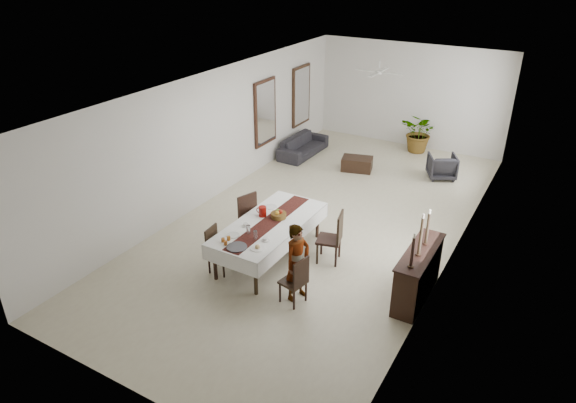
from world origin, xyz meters
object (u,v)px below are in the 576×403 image
at_px(sofa, 303,146).
at_px(red_pitcher, 263,211).
at_px(dining_table_top, 269,224).
at_px(woman, 297,262).
at_px(sideboard_body, 418,275).

bearing_deg(sofa, red_pitcher, -158.88).
height_order(dining_table_top, sofa, dining_table_top).
distance_m(dining_table_top, woman, 1.46).
bearing_deg(sofa, sideboard_body, -134.25).
bearing_deg(dining_table_top, woman, -37.60).
xyz_separation_m(red_pitcher, sofa, (-1.93, 5.32, -0.63)).
height_order(red_pitcher, woman, woman).
bearing_deg(woman, sofa, 43.94).
height_order(dining_table_top, red_pitcher, red_pitcher).
bearing_deg(sideboard_body, red_pitcher, -179.65).
xyz_separation_m(woman, sofa, (-3.35, 6.39, -0.46)).
relative_size(sideboard_body, sofa, 0.82).
height_order(woman, sideboard_body, woman).
height_order(dining_table_top, woman, woman).
relative_size(dining_table_top, red_pitcher, 12.00).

